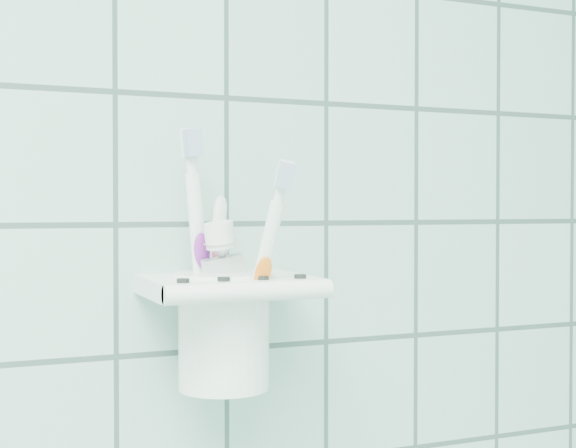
{
  "coord_description": "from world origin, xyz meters",
  "views": [
    {
      "loc": [
        0.44,
        0.55,
        1.37
      ],
      "look_at": [
        0.68,
        1.1,
        1.36
      ],
      "focal_mm": 50.0,
      "sensor_mm": 36.0,
      "label": 1
    }
  ],
  "objects_px": {
    "holder_bracket": "(228,288)",
    "toothpaste_tube": "(236,286)",
    "toothbrush_orange": "(236,267)",
    "toothbrush_pink": "(210,252)",
    "cup": "(224,325)",
    "toothbrush_blue": "(206,251)"
  },
  "relations": [
    {
      "from": "holder_bracket",
      "to": "cup",
      "type": "xyz_separation_m",
      "value": [
        -0.0,
        0.0,
        -0.03
      ]
    },
    {
      "from": "holder_bracket",
      "to": "toothpaste_tube",
      "type": "bearing_deg",
      "value": 33.85
    },
    {
      "from": "toothbrush_pink",
      "to": "toothpaste_tube",
      "type": "bearing_deg",
      "value": -36.83
    },
    {
      "from": "toothbrush_orange",
      "to": "toothbrush_pink",
      "type": "bearing_deg",
      "value": 121.65
    },
    {
      "from": "toothbrush_blue",
      "to": "toothpaste_tube",
      "type": "relative_size",
      "value": 1.52
    },
    {
      "from": "holder_bracket",
      "to": "toothbrush_blue",
      "type": "relative_size",
      "value": 0.65
    },
    {
      "from": "cup",
      "to": "toothpaste_tube",
      "type": "xyz_separation_m",
      "value": [
        0.01,
        0.0,
        0.03
      ]
    },
    {
      "from": "cup",
      "to": "toothpaste_tube",
      "type": "height_order",
      "value": "toothpaste_tube"
    },
    {
      "from": "cup",
      "to": "toothbrush_orange",
      "type": "height_order",
      "value": "toothbrush_orange"
    },
    {
      "from": "toothbrush_pink",
      "to": "toothbrush_orange",
      "type": "height_order",
      "value": "toothbrush_pink"
    },
    {
      "from": "toothbrush_pink",
      "to": "toothpaste_tube",
      "type": "relative_size",
      "value": 1.51
    },
    {
      "from": "holder_bracket",
      "to": "toothbrush_orange",
      "type": "bearing_deg",
      "value": -78.87
    },
    {
      "from": "holder_bracket",
      "to": "toothpaste_tube",
      "type": "relative_size",
      "value": 0.99
    },
    {
      "from": "toothbrush_blue",
      "to": "toothbrush_orange",
      "type": "height_order",
      "value": "toothbrush_blue"
    },
    {
      "from": "cup",
      "to": "toothpaste_tube",
      "type": "relative_size",
      "value": 0.71
    },
    {
      "from": "cup",
      "to": "toothpaste_tube",
      "type": "distance_m",
      "value": 0.03
    },
    {
      "from": "toothbrush_pink",
      "to": "toothbrush_orange",
      "type": "xyz_separation_m",
      "value": [
        0.01,
        -0.03,
        -0.01
      ]
    },
    {
      "from": "holder_bracket",
      "to": "toothpaste_tube",
      "type": "height_order",
      "value": "toothpaste_tube"
    },
    {
      "from": "toothbrush_pink",
      "to": "toothpaste_tube",
      "type": "height_order",
      "value": "toothbrush_pink"
    },
    {
      "from": "holder_bracket",
      "to": "toothbrush_orange",
      "type": "xyz_separation_m",
      "value": [
        0.0,
        -0.01,
        0.02
      ]
    },
    {
      "from": "holder_bracket",
      "to": "toothpaste_tube",
      "type": "xyz_separation_m",
      "value": [
        0.01,
        0.01,
        0.0
      ]
    },
    {
      "from": "cup",
      "to": "toothpaste_tube",
      "type": "bearing_deg",
      "value": 9.55
    }
  ]
}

